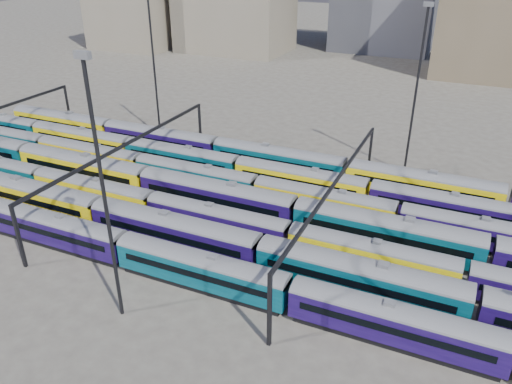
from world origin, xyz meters
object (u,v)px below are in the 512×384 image
at_px(rake_1, 174,229).
at_px(mast_2, 103,187).
at_px(rake_0, 291,291).
at_px(rake_2, 217,217).

relative_size(rake_1, mast_2, 6.03).
xyz_separation_m(rake_0, rake_1, (-16.55, 5.00, 0.28)).
distance_m(rake_1, rake_2, 5.86).
bearing_deg(rake_1, mast_2, -83.36).
distance_m(rake_1, mast_2, 16.42).
xyz_separation_m(rake_0, rake_2, (-13.52, 10.00, -0.10)).
bearing_deg(rake_1, rake_2, 58.78).
height_order(rake_0, rake_1, rake_1).
xyz_separation_m(rake_0, mast_2, (-15.16, -7.00, 11.39)).
bearing_deg(rake_2, rake_1, -121.22).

